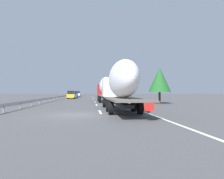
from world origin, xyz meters
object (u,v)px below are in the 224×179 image
car_yellow_coupe (71,95)px  car_white_van (78,94)px  truck_trailing (121,83)px  truck_lead (106,88)px  car_blue_sedan (75,94)px  road_sign (111,89)px

car_yellow_coupe → car_white_van: 27.58m
truck_trailing → truck_lead: bearing=-0.0°
truck_trailing → car_blue_sedan: size_ratio=3.09×
truck_lead → car_blue_sedan: 27.35m
truck_lead → road_sign: 23.38m
truck_lead → car_yellow_coupe: size_ratio=2.71×
truck_lead → truck_trailing: 17.69m
road_sign → truck_lead: bearing=172.4°
car_blue_sedan → car_white_van: (17.87, 0.09, 0.01)m
car_white_van → road_sign: (-21.07, -10.30, 1.41)m
truck_lead → truck_trailing: (-17.69, 0.00, 0.07)m
truck_trailing → car_blue_sedan: truck_trailing is taller
car_yellow_coupe → road_sign: (6.51, -10.33, 1.43)m
truck_trailing → car_blue_sedan: 44.66m
truck_lead → car_blue_sedan: (26.38, 7.11, -1.39)m
truck_lead → car_yellow_coupe: 18.21m
truck_trailing → car_white_van: 62.37m
car_blue_sedan → car_yellow_coupe: bearing=179.3°
car_white_van → road_sign: size_ratio=1.29×
car_blue_sedan → road_sign: size_ratio=1.32×
car_yellow_coupe → road_sign: 12.30m
truck_lead → car_white_van: 44.85m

